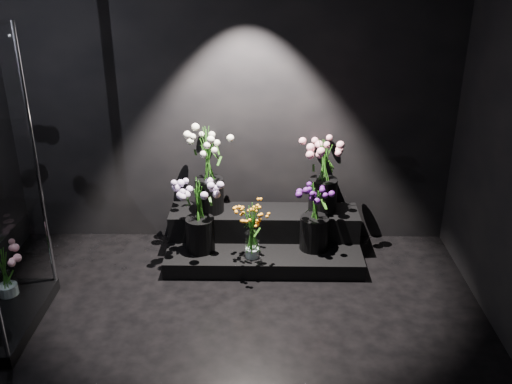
{
  "coord_description": "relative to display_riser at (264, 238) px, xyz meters",
  "views": [
    {
      "loc": [
        0.29,
        -2.92,
        2.64
      ],
      "look_at": [
        0.23,
        1.2,
        0.82
      ],
      "focal_mm": 40.0,
      "sensor_mm": 36.0,
      "label": 1
    }
  ],
  "objects": [
    {
      "name": "bouquet_purple",
      "position": [
        0.44,
        -0.15,
        0.33
      ],
      "size": [
        0.43,
        0.43,
        0.62
      ],
      "rotation": [
        0.0,
        0.0,
        0.43
      ],
      "color": "black",
      "rests_on": "display_riser"
    },
    {
      "name": "bouquet_case_base_pink",
      "position": [
        -2.0,
        -0.85,
        0.16
      ],
      "size": [
        0.42,
        0.42,
        0.42
      ],
      "rotation": [
        0.0,
        0.0,
        -0.37
      ],
      "color": "white",
      "rests_on": "display_case"
    },
    {
      "name": "wall_back",
      "position": [
        -0.29,
        0.34,
        1.24
      ],
      "size": [
        4.0,
        0.0,
        4.0
      ],
      "primitive_type": "plane",
      "rotation": [
        1.57,
        0.0,
        0.0
      ],
      "color": "black",
      "rests_on": "floor"
    },
    {
      "name": "bouquet_orange_bells",
      "position": [
        -0.1,
        -0.32,
        0.25
      ],
      "size": [
        0.26,
        0.26,
        0.51
      ],
      "rotation": [
        0.0,
        0.0,
        0.08
      ],
      "color": "white",
      "rests_on": "display_riser"
    },
    {
      "name": "floor",
      "position": [
        -0.29,
        -1.66,
        -0.16
      ],
      "size": [
        4.0,
        4.0,
        0.0
      ],
      "primitive_type": "plane",
      "color": "black",
      "rests_on": "ground"
    },
    {
      "name": "bouquet_cream_roses",
      "position": [
        -0.49,
        0.1,
        0.67
      ],
      "size": [
        0.43,
        0.43,
        0.78
      ],
      "rotation": [
        0.0,
        0.0,
        -0.06
      ],
      "color": "black",
      "rests_on": "display_riser"
    },
    {
      "name": "display_riser",
      "position": [
        0.0,
        0.0,
        0.0
      ],
      "size": [
        1.72,
        0.76,
        0.38
      ],
      "color": "black",
      "rests_on": "floor"
    },
    {
      "name": "bouquet_lilac",
      "position": [
        -0.55,
        -0.2,
        0.37
      ],
      "size": [
        0.38,
        0.38,
        0.67
      ],
      "rotation": [
        0.0,
        0.0,
        0.0
      ],
      "color": "black",
      "rests_on": "display_riser"
    },
    {
      "name": "bouquet_pink_roses",
      "position": [
        0.53,
        0.13,
        0.6
      ],
      "size": [
        0.42,
        0.42,
        0.67
      ],
      "rotation": [
        0.0,
        0.0,
        0.19
      ],
      "color": "black",
      "rests_on": "display_riser"
    }
  ]
}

